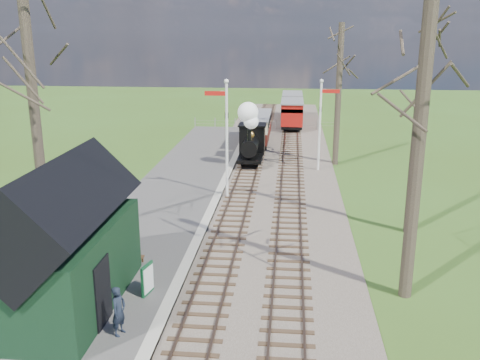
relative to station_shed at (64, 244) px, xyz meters
The scene contains 18 objects.
distant_hills 63.40m from the station_shed, 84.61° to the left, with size 114.40×48.00×22.02m.
ballast_bed 18.98m from the station_shed, 72.73° to the left, with size 8.00×60.00×0.10m, color brown.
track_near 18.63m from the station_shed, 76.57° to the left, with size 1.60×60.00×0.15m.
track_far 19.40m from the station_shed, 69.04° to the left, with size 1.60×60.00×0.15m.
platform 10.26m from the station_shed, 85.44° to the left, with size 5.00×44.00×0.20m, color #474442.
coping_strip 10.69m from the station_shed, 72.79° to the left, with size 0.40×44.00×0.21m, color #B2AD9E.
station_shed is the anchor object (origin of this frame).
semaphore_near 12.58m from the station_shed, 73.62° to the left, with size 1.22×0.24×6.22m.
semaphore_far 20.01m from the station_shed, 64.28° to the left, with size 1.22×0.24×5.72m.
bare_trees 8.81m from the station_shed, 47.30° to the left, with size 15.51×22.39×12.00m.
fence_line 32.38m from the station_shed, 81.83° to the left, with size 12.60×0.08×1.00m.
locomotive 19.66m from the station_shed, 77.41° to the left, with size 1.64×3.84×4.11m.
coach 25.62m from the station_shed, 80.34° to the left, with size 1.92×6.58×2.02m.
red_carriage_a 33.15m from the station_shed, 77.99° to the left, with size 1.94×4.81×2.05m.
red_carriage_b 38.55m from the station_shed, 79.69° to the left, with size 1.94×4.81×2.05m.
sign_board 2.93m from the station_shed, 21.96° to the left, with size 0.25×0.71×1.05m.
bench 3.48m from the station_shed, 67.58° to the left, with size 0.53×1.36×0.76m.
person 2.94m from the station_shed, 35.32° to the right, with size 0.54×0.35×1.47m, color #1B2230.
Camera 1 is at (2.57, -10.63, 8.63)m, focal length 40.00 mm.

